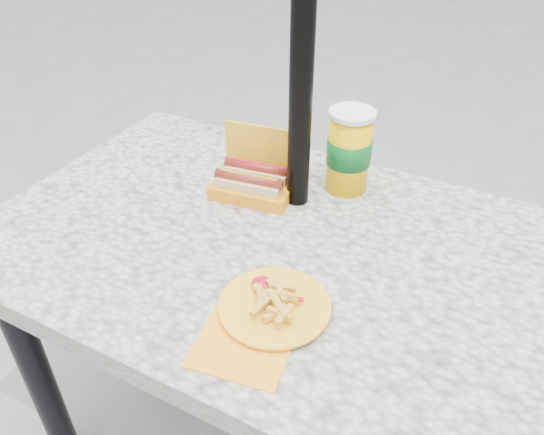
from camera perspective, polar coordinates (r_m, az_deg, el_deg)
The scene contains 5 objects.
picnic_table at distance 1.20m, azimuth -0.74°, elevation -6.20°, with size 1.20×0.80×0.75m.
umbrella_pole at distance 1.09m, azimuth 3.27°, elevation 17.35°, with size 0.05×0.05×2.20m, color black.
hotdog_box at distance 1.25m, azimuth -1.95°, elevation 3.93°, with size 0.20×0.15×0.15m.
fries_plate at distance 0.96m, azimuth -0.01°, elevation -9.68°, with size 0.20×0.28×0.04m.
soda_cup at distance 1.25m, azimuth 8.28°, elevation 7.11°, with size 0.11×0.11×0.20m.
Camera 1 is at (0.43, -0.78, 1.45)m, focal length 35.00 mm.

